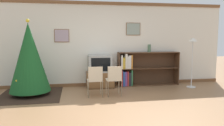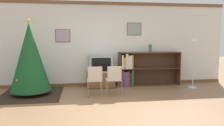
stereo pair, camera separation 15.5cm
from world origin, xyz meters
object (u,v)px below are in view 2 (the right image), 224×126
at_px(tv_console, 101,80).
at_px(christmas_tree, 30,57).
at_px(folding_chair_right, 114,79).
at_px(bookshelf, 138,70).
at_px(television, 101,64).
at_px(folding_chair_left, 95,79).
at_px(vase, 150,48).
at_px(standing_lamp, 194,49).

bearing_deg(tv_console, christmas_tree, -164.31).
distance_m(folding_chair_right, bookshelf, 1.54).
bearing_deg(television, folding_chair_left, -103.40).
xyz_separation_m(folding_chair_left, vase, (1.88, 1.14, 0.75)).
bearing_deg(vase, bookshelf, 173.56).
height_order(folding_chair_left, bookshelf, bookshelf).
height_order(folding_chair_left, vase, vase).
bearing_deg(standing_lamp, tv_console, 170.62).
xyz_separation_m(christmas_tree, tv_console, (1.98, 0.56, -0.78)).
height_order(bookshelf, standing_lamp, standing_lamp).
bearing_deg(folding_chair_left, christmas_tree, 163.33).
distance_m(christmas_tree, bookshelf, 3.33).
distance_m(folding_chair_right, vase, 1.93).
height_order(folding_chair_right, bookshelf, bookshelf).
distance_m(bookshelf, vase, 0.80).
height_order(television, folding_chair_right, television).
bearing_deg(bookshelf, folding_chair_right, -129.70).
height_order(tv_console, television, television).
xyz_separation_m(christmas_tree, television, (1.98, 0.56, -0.27)).
bearing_deg(standing_lamp, television, 170.67).
bearing_deg(bookshelf, folding_chair_left, -141.60).
bearing_deg(folding_chair_right, christmas_tree, 166.99).
relative_size(christmas_tree, bookshelf, 1.01).
relative_size(christmas_tree, standing_lamp, 1.31).
relative_size(christmas_tree, television, 2.90).
relative_size(tv_console, standing_lamp, 0.54).
xyz_separation_m(christmas_tree, vase, (3.61, 0.62, 0.19)).
bearing_deg(folding_chair_left, vase, 31.29).
distance_m(tv_console, folding_chair_right, 1.13).
height_order(television, bookshelf, bookshelf).
distance_m(television, bookshelf, 1.27).
xyz_separation_m(television, folding_chair_right, (0.26, -1.07, -0.29)).
distance_m(folding_chair_left, standing_lamp, 3.24).
xyz_separation_m(bookshelf, standing_lamp, (1.61, -0.58, 0.68)).
bearing_deg(bookshelf, tv_console, -174.96).
height_order(tv_console, vase, vase).
bearing_deg(bookshelf, television, -174.84).
relative_size(christmas_tree, tv_console, 2.45).
xyz_separation_m(bookshelf, vase, (0.38, -0.04, 0.70)).
bearing_deg(christmas_tree, tv_console, 15.69).
height_order(christmas_tree, folding_chair_left, christmas_tree).
relative_size(tv_console, folding_chair_left, 1.02).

